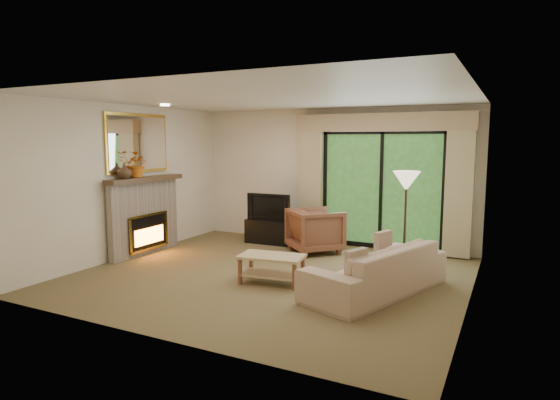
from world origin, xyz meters
The scene contains 22 objects.
floor centered at (0.00, 0.00, 0.00)m, with size 5.50×5.50×0.00m, color brown.
ceiling centered at (0.00, 0.00, 2.60)m, with size 5.50×5.50×0.00m, color silver.
wall_back centered at (0.00, 2.50, 1.30)m, with size 5.00×5.00×0.00m, color beige.
wall_front centered at (0.00, -2.50, 1.30)m, with size 5.00×5.00×0.00m, color beige.
wall_left centered at (-2.75, 0.00, 1.30)m, with size 5.00×5.00×0.00m, color beige.
wall_right centered at (2.75, 0.00, 1.30)m, with size 5.00×5.00×0.00m, color beige.
fireplace centered at (-2.63, 0.20, 0.69)m, with size 0.24×1.70×1.37m, color gray, non-canonical shape.
mirror centered at (-2.71, 0.20, 1.95)m, with size 0.07×1.45×1.02m, color gold, non-canonical shape.
sliding_door centered at (1.00, 2.45, 1.10)m, with size 2.26×0.10×2.16m, color black, non-canonical shape.
curtain_left centered at (-0.35, 2.34, 1.20)m, with size 0.45×0.18×2.35m, color tan.
curtain_right centered at (2.35, 2.34, 1.20)m, with size 0.45×0.18×2.35m, color tan.
cornice centered at (1.00, 2.36, 2.32)m, with size 3.20×0.24×0.32m, color tan.
media_console centered at (-1.04, 1.95, 0.23)m, with size 0.93×0.42×0.47m, color black.
tv centered at (-1.04, 1.95, 0.72)m, with size 0.89×0.12×0.52m, color black.
armchair centered at (0.02, 1.66, 0.39)m, with size 0.84×0.87×0.79m, color brown.
sofa centered at (1.61, -0.07, 0.32)m, with size 2.20×0.86×0.64m, color tan.
pillow_near centered at (1.53, -0.71, 0.54)m, with size 0.09×0.35×0.35m, color #562E29.
pillow_far centered at (1.53, 0.56, 0.53)m, with size 0.09×0.34×0.34m, color #562E29.
coffee_table centered at (0.19, -0.34, 0.20)m, with size 0.90×0.49×0.40m, color tan, non-canonical shape.
floor_lamp centered at (1.71, 1.18, 0.77)m, with size 0.41×0.41×1.54m, color beige, non-canonical shape.
vase centered at (-2.61, -0.25, 1.50)m, with size 0.24×0.24×0.25m, color #463020.
branches centered at (-2.61, 0.06, 1.60)m, with size 0.41×0.35×0.45m, color orange.
Camera 1 is at (3.17, -6.00, 2.01)m, focal length 30.00 mm.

